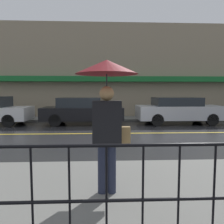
# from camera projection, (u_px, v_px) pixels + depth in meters

# --- Properties ---
(ground_plane) EXTENTS (80.00, 80.00, 0.00)m
(ground_plane) POSITION_uv_depth(u_px,v_px,m) (126.00, 133.00, 9.09)
(ground_plane) COLOR #262628
(sidewalk_near) EXTENTS (28.00, 3.05, 0.10)m
(sidewalk_near) POSITION_uv_depth(u_px,v_px,m) (162.00, 192.00, 3.59)
(sidewalk_near) COLOR slate
(sidewalk_near) RESTS_ON ground_plane
(sidewalk_far) EXTENTS (28.00, 1.90, 0.10)m
(sidewalk_far) POSITION_uv_depth(u_px,v_px,m) (117.00, 118.00, 14.01)
(sidewalk_far) COLOR slate
(sidewalk_far) RESTS_ON ground_plane
(lane_marking) EXTENTS (25.20, 0.12, 0.01)m
(lane_marking) POSITION_uv_depth(u_px,v_px,m) (126.00, 133.00, 9.09)
(lane_marking) COLOR gold
(lane_marking) RESTS_ON ground_plane
(building_storefront) EXTENTS (28.00, 0.85, 6.36)m
(building_storefront) POSITION_uv_depth(u_px,v_px,m) (116.00, 71.00, 14.81)
(building_storefront) COLOR gray
(building_storefront) RESTS_ON ground_plane
(railing_foreground) EXTENTS (12.00, 0.04, 1.06)m
(railing_foreground) POSITION_uv_depth(u_px,v_px,m) (197.00, 180.00, 2.26)
(railing_foreground) COLOR black
(railing_foreground) RESTS_ON sidewalk_near
(pedestrian) EXTENTS (0.96, 0.96, 2.07)m
(pedestrian) POSITION_uv_depth(u_px,v_px,m) (107.00, 92.00, 3.32)
(pedestrian) COLOR #23283D
(pedestrian) RESTS_ON sidewalk_near
(car_black) EXTENTS (4.25, 1.74, 1.43)m
(car_black) POSITION_uv_depth(u_px,v_px,m) (82.00, 111.00, 11.63)
(car_black) COLOR black
(car_black) RESTS_ON ground_plane
(car_silver) EXTENTS (4.56, 1.91, 1.44)m
(car_silver) POSITION_uv_depth(u_px,v_px,m) (178.00, 110.00, 11.87)
(car_silver) COLOR #B2B5BA
(car_silver) RESTS_ON ground_plane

